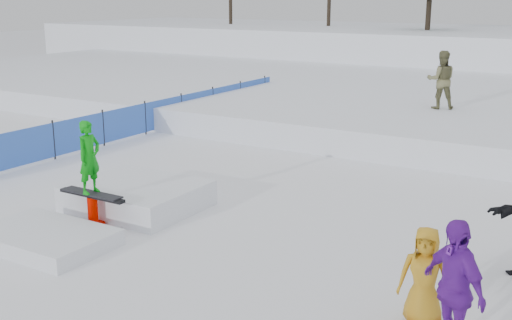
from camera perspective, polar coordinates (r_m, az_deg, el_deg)
The scene contains 8 objects.
ground at distance 12.32m, azimuth -6.88°, elevation -6.66°, with size 120.00×120.00×0.00m, color white.
snow_berm at distance 39.76m, azimuth 21.09°, elevation 8.93°, with size 60.00×14.00×2.40m, color white.
snow_midrise at distance 26.30m, azimuth 15.17°, elevation 5.22°, with size 50.00×18.00×0.80m, color white.
safety_fence at distance 21.09m, azimuth -9.81°, elevation 3.73°, with size 0.05×16.00×1.10m.
walker_olive at distance 21.73m, azimuth 16.14°, elevation 6.86°, with size 0.91×0.71×1.88m, color brown.
spectator_purple at distance 8.44m, azimuth 17.12°, elevation -10.86°, with size 1.06×0.44×1.82m, color purple.
spectator_yellow at distance 9.11m, azimuth 14.74°, elevation -10.06°, with size 0.70×0.46×1.43m, color #C08A1B.
jib_rail_feature at distance 13.39m, azimuth -12.54°, elevation -3.79°, with size 2.60×4.40×2.11m.
Camera 1 is at (7.18, -8.98, 4.44)m, focal length 45.00 mm.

